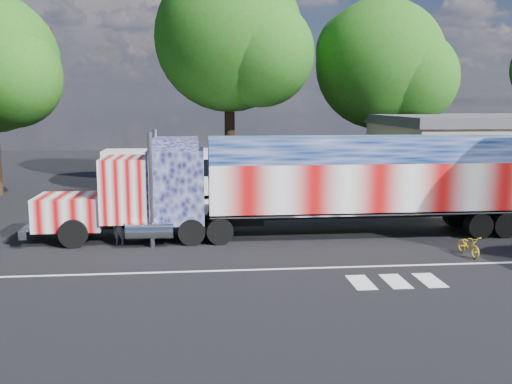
{
  "coord_description": "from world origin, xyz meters",
  "views": [
    {
      "loc": [
        -2.53,
        -22.85,
        6.03
      ],
      "look_at": [
        0.0,
        3.0,
        1.9
      ],
      "focal_mm": 40.0,
      "sensor_mm": 36.0,
      "label": 1
    }
  ],
  "objects": [
    {
      "name": "tree_n_mid",
      "position": [
        -0.32,
        16.58,
        10.26
      ],
      "size": [
        10.51,
        10.01,
        15.33
      ],
      "color": "black",
      "rests_on": "ground"
    },
    {
      "name": "woman",
      "position": [
        -6.02,
        1.28,
        0.73
      ],
      "size": [
        0.59,
        0.45,
        1.47
      ],
      "primitive_type": "imported",
      "rotation": [
        0.0,
        0.0,
        -0.21
      ],
      "color": "slate",
      "rests_on": "ground"
    },
    {
      "name": "semi_truck",
      "position": [
        2.33,
        2.12,
        2.47
      ],
      "size": [
        22.49,
        3.55,
        4.79
      ],
      "color": "black",
      "rests_on": "ground"
    },
    {
      "name": "lane_markings",
      "position": [
        1.71,
        -3.77,
        0.01
      ],
      "size": [
        30.0,
        2.67,
        0.01
      ],
      "color": "silver",
      "rests_on": "ground"
    },
    {
      "name": "coach_bus",
      "position": [
        -2.87,
        11.8,
        1.64
      ],
      "size": [
        10.86,
        2.53,
        3.16
      ],
      "color": "white",
      "rests_on": "ground"
    },
    {
      "name": "bicycle",
      "position": [
        7.98,
        -1.87,
        0.41
      ],
      "size": [
        0.64,
        1.58,
        0.81
      ],
      "primitive_type": "imported",
      "rotation": [
        0.0,
        0.0,
        0.07
      ],
      "color": "gold",
      "rests_on": "ground"
    },
    {
      "name": "ground",
      "position": [
        0.0,
        0.0,
        0.0
      ],
      "size": [
        100.0,
        100.0,
        0.0
      ],
      "primitive_type": "plane",
      "color": "black"
    },
    {
      "name": "tree_ne_a",
      "position": [
        10.5,
        17.52,
        8.6
      ],
      "size": [
        9.67,
        9.21,
        13.26
      ],
      "color": "black",
      "rests_on": "ground"
    }
  ]
}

